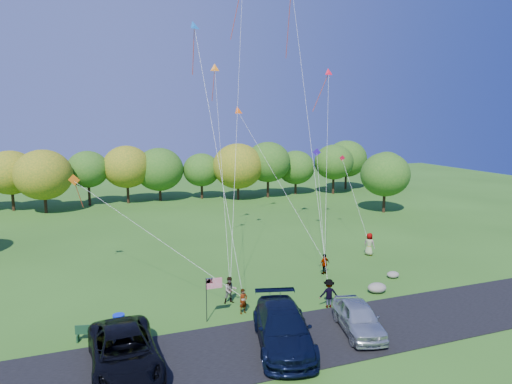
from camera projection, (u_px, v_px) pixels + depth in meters
ground at (272, 310)px, 27.99m from camera, size 140.00×140.00×0.00m
asphalt_lane at (300, 339)px, 24.28m from camera, size 44.00×6.00×0.06m
treeline at (171, 170)px, 60.61m from camera, size 76.58×27.02×8.21m
minivan_dark at (124, 352)px, 21.16m from camera, size 3.23×6.66×1.82m
minivan_navy at (283, 328)px, 23.41m from camera, size 4.31×7.13×1.93m
minivan_silver at (359, 317)px, 24.98m from camera, size 3.02×5.14×1.64m
flyer_a at (243, 301)px, 27.44m from camera, size 0.66×0.54×1.55m
flyer_b at (230, 290)px, 28.94m from camera, size 0.86×0.68×1.73m
flyer_c at (329, 293)px, 28.30m from camera, size 1.29×0.90×1.82m
flyer_d at (325, 264)px, 34.33m from camera, size 0.99×0.60×1.58m
flyer_e at (369, 244)px, 38.97m from camera, size 1.01×1.13×1.94m
park_bench at (91, 332)px, 24.19m from camera, size 1.61×0.61×0.90m
trash_barrel at (119, 323)px, 25.22m from camera, size 0.64×0.64×0.96m
flag_assembly at (211, 288)px, 26.21m from camera, size 0.98×0.63×2.65m
boulder_near at (377, 288)px, 30.78m from camera, size 1.32×1.03×0.66m
boulder_far at (393, 275)px, 33.59m from camera, size 0.92×0.77×0.48m
kites_aloft at (255, 46)px, 38.14m from camera, size 25.40×7.28×16.88m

